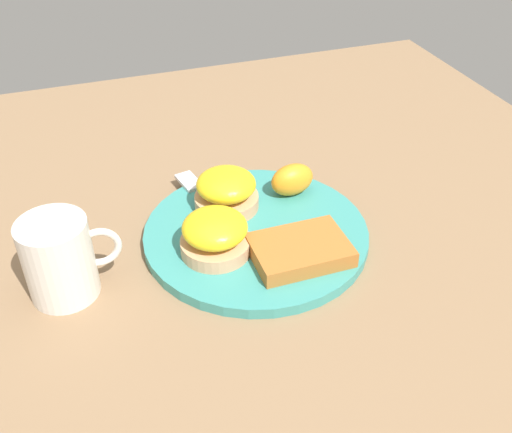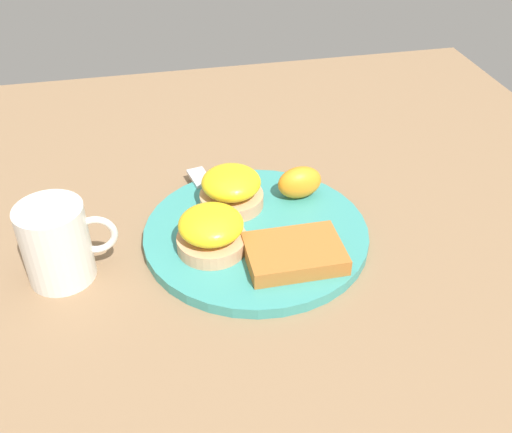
{
  "view_description": "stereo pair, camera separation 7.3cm",
  "coord_description": "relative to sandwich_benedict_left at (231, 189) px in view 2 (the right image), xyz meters",
  "views": [
    {
      "loc": [
        -0.19,
        -0.56,
        0.47
      ],
      "look_at": [
        0.0,
        0.0,
        0.03
      ],
      "focal_mm": 42.0,
      "sensor_mm": 36.0,
      "label": 1
    },
    {
      "loc": [
        -0.12,
        -0.58,
        0.47
      ],
      "look_at": [
        0.0,
        0.0,
        0.03
      ],
      "focal_mm": 42.0,
      "sensor_mm": 36.0,
      "label": 2
    }
  ],
  "objects": [
    {
      "name": "sandwich_benedict_left",
      "position": [
        0.0,
        0.0,
        0.0
      ],
      "size": [
        0.08,
        0.08,
        0.05
      ],
      "color": "tan",
      "rests_on": "plate"
    },
    {
      "name": "cup",
      "position": [
        -0.21,
        -0.08,
        0.01
      ],
      "size": [
        0.11,
        0.08,
        0.1
      ],
      "color": "silver",
      "rests_on": "ground_plane"
    },
    {
      "name": "sandwich_benedict_right",
      "position": [
        -0.04,
        -0.08,
        0.0
      ],
      "size": [
        0.08,
        0.08,
        0.05
      ],
      "color": "tan",
      "rests_on": "plate"
    },
    {
      "name": "orange_wedge",
      "position": [
        0.09,
        0.0,
        -0.0
      ],
      "size": [
        0.06,
        0.04,
        0.04
      ],
      "primitive_type": "ellipsoid",
      "rotation": [
        0.0,
        0.0,
        3.26
      ],
      "color": "orange",
      "rests_on": "plate"
    },
    {
      "name": "hashbrown_patty",
      "position": [
        0.05,
        -0.12,
        -0.02
      ],
      "size": [
        0.11,
        0.08,
        0.02
      ],
      "primitive_type": "cube",
      "rotation": [
        0.0,
        0.0,
        0.0
      ],
      "color": "#A76329",
      "rests_on": "plate"
    },
    {
      "name": "ground_plane",
      "position": [
        0.02,
        -0.06,
        -0.04
      ],
      "size": [
        1.1,
        1.1,
        0.0
      ],
      "primitive_type": "plane",
      "color": "#846647"
    },
    {
      "name": "plate",
      "position": [
        0.02,
        -0.06,
        -0.03
      ],
      "size": [
        0.28,
        0.28,
        0.01
      ],
      "primitive_type": "cylinder",
      "color": "teal",
      "rests_on": "ground_plane"
    },
    {
      "name": "fork",
      "position": [
        -0.02,
        0.0,
        -0.02
      ],
      "size": [
        0.06,
        0.22,
        0.0
      ],
      "color": "silver",
      "rests_on": "plate"
    }
  ]
}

